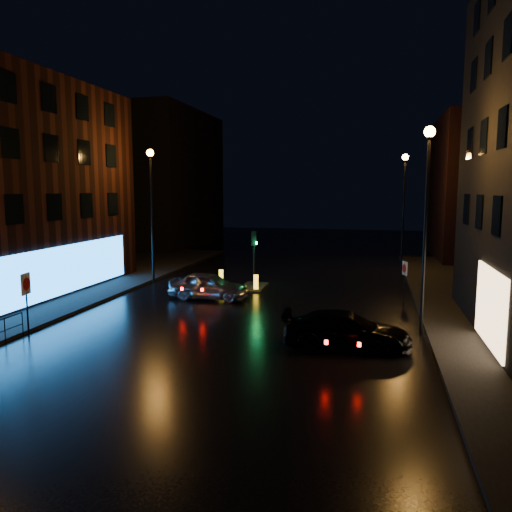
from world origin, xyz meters
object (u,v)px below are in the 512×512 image
at_px(traffic_signal, 254,279).
at_px(bollard_far, 221,281).
at_px(silver_hatchback, 209,286).
at_px(dark_sedan, 347,331).
at_px(road_sign_left, 26,289).
at_px(bollard_near, 256,287).
at_px(road_sign_right, 405,272).

relative_size(traffic_signal, bollard_far, 3.01).
relative_size(silver_hatchback, dark_sedan, 0.90).
bearing_deg(road_sign_left, bollard_near, 48.49).
distance_m(silver_hatchback, bollard_far, 4.27).
bearing_deg(traffic_signal, bollard_far, 168.13).
distance_m(silver_hatchback, road_sign_left, 9.71).
height_order(road_sign_left, road_sign_right, road_sign_left).
xyz_separation_m(traffic_signal, silver_hatchback, (-1.64, -3.73, 0.23)).
distance_m(bollard_far, road_sign_right, 11.28).
bearing_deg(bollard_far, silver_hatchback, -89.96).
distance_m(silver_hatchback, dark_sedan, 10.40).
bearing_deg(bollard_far, bollard_near, -38.60).
xyz_separation_m(bollard_far, road_sign_left, (-4.26, -12.51, 1.74)).
bearing_deg(dark_sedan, traffic_signal, 24.64).
height_order(dark_sedan, road_sign_left, road_sign_left).
height_order(traffic_signal, road_sign_right, traffic_signal).
bearing_deg(bollard_far, road_sign_right, -22.02).
bearing_deg(road_sign_right, bollard_near, -28.97).
xyz_separation_m(bollard_near, bollard_far, (-2.61, 1.54, -0.01)).
bearing_deg(traffic_signal, silver_hatchback, -113.70).
height_order(traffic_signal, silver_hatchback, traffic_signal).
relative_size(bollard_far, road_sign_left, 0.44).
height_order(bollard_near, road_sign_right, road_sign_right).
bearing_deg(silver_hatchback, road_sign_left, 150.67).
bearing_deg(silver_hatchback, bollard_far, 9.10).
relative_size(bollard_near, bollard_far, 1.00).
distance_m(traffic_signal, dark_sedan, 12.30).
relative_size(dark_sedan, bollard_near, 4.16).
height_order(bollard_near, road_sign_left, road_sign_left).
bearing_deg(bollard_near, bollard_far, 145.46).
xyz_separation_m(silver_hatchback, road_sign_right, (10.26, 1.51, 0.91)).
xyz_separation_m(bollard_near, road_sign_right, (8.25, -1.16, 1.43)).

